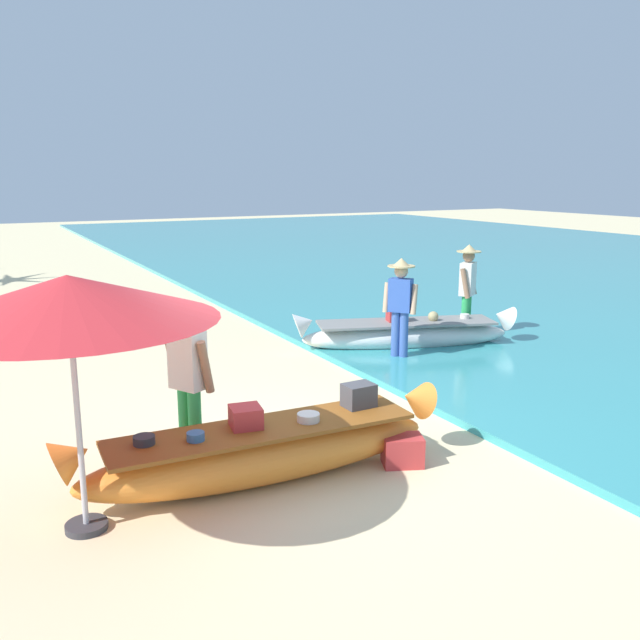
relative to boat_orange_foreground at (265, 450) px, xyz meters
The scene contains 9 objects.
ground_plane 0.82m from the boat_orange_foreground, 53.27° to the left, with size 80.00×80.00×0.00m, color beige.
sea 17.01m from the boat_orange_foreground, 30.41° to the left, with size 24.00×56.00×0.10m, color teal.
boat_orange_foreground is the anchor object (origin of this frame).
boat_white_midground 5.52m from the boat_orange_foreground, 40.31° to the left, with size 3.90×1.88×0.80m.
person_vendor_hatted 4.77m from the boat_orange_foreground, 39.11° to the left, with size 0.49×0.55×1.71m.
person_tourist_customer 1.09m from the boat_orange_foreground, 127.01° to the left, with size 0.44×0.58×1.69m.
person_vendor_assistant 6.79m from the boat_orange_foreground, 33.23° to the left, with size 0.57×0.47×1.76m.
patio_umbrella_large 2.44m from the boat_orange_foreground, behind, with size 2.42×2.42×2.22m.
cooler_box 1.48m from the boat_orange_foreground, 13.11° to the right, with size 0.41×0.30×0.32m, color #C63838.
Camera 1 is at (-2.89, -6.36, 3.00)m, focal length 37.68 mm.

